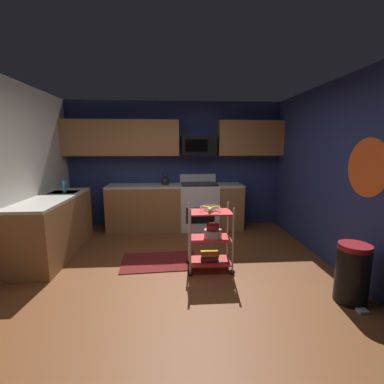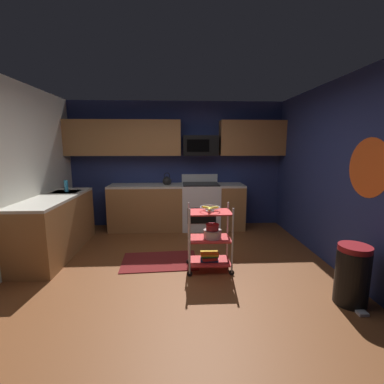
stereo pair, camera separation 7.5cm
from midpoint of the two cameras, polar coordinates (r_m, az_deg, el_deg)
floor at (r=3.71m, az=-2.72°, el=-17.80°), size 4.40×4.80×0.04m
wall_back at (r=5.73m, az=-2.86°, el=5.82°), size 4.52×0.06×2.60m
wall_right at (r=3.99m, az=31.15°, el=2.66°), size 0.06×4.80×2.60m
wall_flower_decal at (r=3.68m, az=33.90°, el=4.27°), size 0.00×0.69×0.69m
counter_run at (r=5.11m, az=-11.57°, el=-4.38°), size 3.56×2.44×0.92m
oven_range at (r=5.55m, az=2.21°, el=-2.90°), size 0.76×0.65×1.10m
upper_cabinets at (r=5.52m, az=-4.05°, el=11.37°), size 4.40×0.33×0.70m
microwave at (r=5.51m, az=2.19°, el=9.83°), size 0.70×0.39×0.40m
rolling_cart at (r=3.72m, az=4.34°, el=-9.79°), size 0.63×0.39×0.91m
fruit_bowl at (r=3.60m, az=4.43°, el=-3.43°), size 0.27×0.27×0.07m
mixing_bowl_large at (r=3.70m, az=4.96°, el=-8.81°), size 0.25×0.25×0.11m
mixing_bowl_small at (r=3.66m, az=4.95°, el=-7.38°), size 0.18×0.18×0.08m
book_stack at (r=3.81m, az=4.29°, el=-13.52°), size 0.25×0.20×0.12m
kettle at (r=5.44m, az=-4.93°, el=2.36°), size 0.21×0.18×0.26m
dish_soap_bottle at (r=5.04m, az=-24.81°, el=1.17°), size 0.06×0.06×0.20m
trash_can at (r=3.49m, az=31.47°, el=-14.81°), size 0.34×0.42×0.66m
floor_rug at (r=4.14m, az=-6.37°, el=-14.40°), size 1.14×0.76×0.01m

